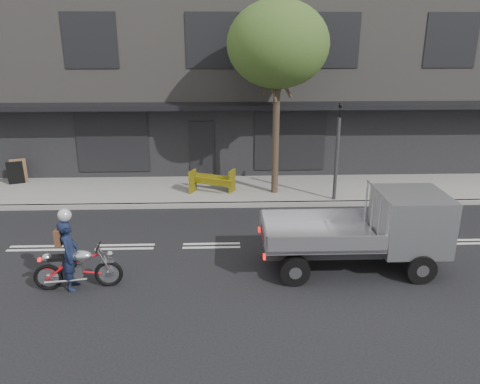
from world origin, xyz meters
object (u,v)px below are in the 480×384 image
rider (70,255)px  sandwich_board (16,173)px  construction_barrier (212,182)px  street_tree (278,45)px  traffic_light_pole (337,157)px  motorcycle (78,267)px  flatbed_ute (393,224)px

rider → sandwich_board: (-4.41, 7.63, -0.23)m
construction_barrier → street_tree: bearing=3.3°
street_tree → rider: street_tree is taller
traffic_light_pole → construction_barrier: traffic_light_pole is taller
traffic_light_pole → rider: size_ratio=2.09×
traffic_light_pole → sandwich_board: bearing=169.8°
construction_barrier → motorcycle: bearing=-115.4°
street_tree → traffic_light_pole: size_ratio=1.93×
street_tree → motorcycle: size_ratio=3.35×
rider → sandwich_board: bearing=24.5°
traffic_light_pole → construction_barrier: bearing=170.4°
rider → sandwich_board: 8.82m
rider → street_tree: bearing=-45.6°
construction_barrier → sandwich_board: size_ratio=1.67×
traffic_light_pole → rider: traffic_light_pole is taller
street_tree → sandwich_board: (-9.77, 1.26, -4.67)m
motorcycle → traffic_light_pole: bearing=31.9°
rider → traffic_light_pole: bearing=-58.7°
flatbed_ute → construction_barrier: size_ratio=2.90×
street_tree → traffic_light_pole: 4.23m
street_tree → traffic_light_pole: (2.00, -0.85, -3.63)m
motorcycle → rider: size_ratio=1.20×
traffic_light_pole → construction_barrier: 4.45m
motorcycle → construction_barrier: bearing=59.1°
street_tree → traffic_light_pole: bearing=-23.0°
flatbed_ute → construction_barrier: flatbed_ute is taller
motorcycle → flatbed_ute: 7.62m
flatbed_ute → sandwich_board: (-12.11, 6.86, -0.56)m
rider → flatbed_ute: size_ratio=0.38×
traffic_light_pole → sandwich_board: 12.01m
street_tree → flatbed_ute: bearing=-67.4°
flatbed_ute → sandwich_board: 13.93m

